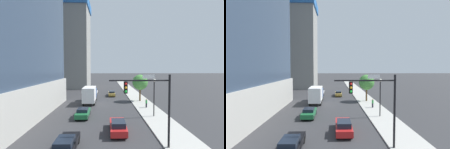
# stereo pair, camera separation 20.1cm
# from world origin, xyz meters

# --- Properties ---
(sidewalk) EXTENTS (4.15, 120.00, 0.15)m
(sidewalk) POSITION_xyz_m (8.45, 20.00, 0.07)
(sidewalk) COLOR #B2AFA8
(sidewalk) RESTS_ON ground
(construction_building) EXTENTS (21.68, 13.30, 38.86)m
(construction_building) POSITION_xyz_m (-12.10, 48.82, 17.40)
(construction_building) COLOR gray
(construction_building) RESTS_ON ground
(traffic_light_pole) EXTENTS (5.59, 0.48, 6.71)m
(traffic_light_pole) POSITION_xyz_m (5.06, 3.95, 4.77)
(traffic_light_pole) COLOR black
(traffic_light_pole) RESTS_ON sidewalk
(street_lamp) EXTENTS (0.44, 0.44, 5.68)m
(street_lamp) POSITION_xyz_m (8.18, 13.11, 3.88)
(street_lamp) COLOR black
(street_lamp) RESTS_ON sidewalk
(street_tree) EXTENTS (3.39, 3.39, 5.82)m
(street_tree) POSITION_xyz_m (8.39, 24.00, 4.25)
(street_tree) COLOR brown
(street_tree) RESTS_ON sidewalk
(car_gold) EXTENTS (1.73, 4.69, 1.33)m
(car_gold) POSITION_xyz_m (2.35, 31.08, 0.66)
(car_gold) COLOR #AD8938
(car_gold) RESTS_ON ground
(car_black) EXTENTS (1.76, 4.14, 1.42)m
(car_black) POSITION_xyz_m (-2.52, 3.71, 0.72)
(car_black) COLOR black
(car_black) RESTS_ON ground
(car_red) EXTENTS (1.81, 4.56, 1.56)m
(car_red) POSITION_xyz_m (2.35, 7.65, 0.76)
(car_red) COLOR red
(car_red) RESTS_ON ground
(car_green) EXTENTS (1.82, 4.17, 1.41)m
(car_green) POSITION_xyz_m (-2.52, 13.34, 0.72)
(car_green) COLOR #1E6638
(car_green) RESTS_ON ground
(car_white) EXTENTS (1.79, 4.22, 1.47)m
(car_white) POSITION_xyz_m (-2.52, 33.02, 0.74)
(car_white) COLOR silver
(car_white) RESTS_ON ground
(box_truck) EXTENTS (2.39, 6.87, 3.51)m
(box_truck) POSITION_xyz_m (-2.52, 22.62, 1.93)
(box_truck) COLOR #1E4799
(box_truck) RESTS_ON ground
(pedestrian_green_shirt) EXTENTS (0.34, 0.34, 1.58)m
(pedestrian_green_shirt) POSITION_xyz_m (8.36, 18.28, 0.95)
(pedestrian_green_shirt) COLOR black
(pedestrian_green_shirt) RESTS_ON sidewalk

